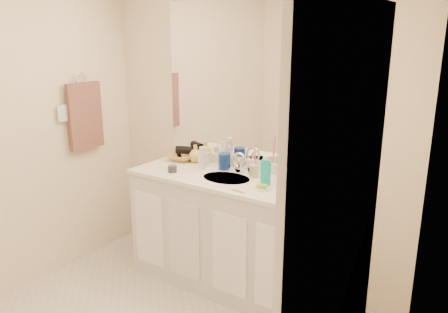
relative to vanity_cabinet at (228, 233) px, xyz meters
name	(u,v)px	position (x,y,z in m)	size (l,w,h in m)	color
wall_back	(247,129)	(0.00, 0.28, 0.77)	(2.60, 0.02, 2.40)	#F8E3C2
wall_right	(367,227)	(1.30, -1.02, 0.77)	(0.02, 2.60, 2.40)	#F8E3C2
vanity_cabinet	(228,233)	(0.00, 0.00, 0.00)	(1.50, 0.55, 0.85)	silver
countertop	(228,179)	(0.00, 0.00, 0.44)	(1.52, 0.57, 0.03)	white
backsplash	(246,164)	(0.00, 0.26, 0.50)	(1.52, 0.03, 0.08)	silver
sink_basin	(226,179)	(0.00, -0.02, 0.44)	(0.37, 0.37, 0.02)	#B9B3A2
faucet	(239,165)	(0.00, 0.16, 0.51)	(0.02, 0.02, 0.11)	silver
mirror	(248,82)	(0.00, 0.27, 1.14)	(1.48, 0.01, 1.20)	white
blue_mug	(224,161)	(-0.13, 0.15, 0.52)	(0.09, 0.09, 0.13)	navy
tan_cup	(254,171)	(0.16, 0.12, 0.50)	(0.07, 0.07, 0.09)	#C1B288
toothbrush	(255,157)	(0.17, 0.12, 0.60)	(0.01, 0.01, 0.19)	#E43C9F
mouthwash_bottle	(266,172)	(0.31, 0.02, 0.54)	(0.07, 0.07, 0.17)	#0EA8A4
clear_pump_bottle	(304,170)	(0.53, 0.18, 0.55)	(0.07, 0.07, 0.19)	silver
soap_dish	(262,189)	(0.34, -0.10, 0.46)	(0.10, 0.08, 0.01)	white
green_soap	(262,186)	(0.34, -0.10, 0.48)	(0.07, 0.05, 0.02)	#96BD2E
orange_comb	(238,191)	(0.23, -0.22, 0.46)	(0.10, 0.02, 0.00)	orange
dark_jar	(172,169)	(-0.42, -0.13, 0.48)	(0.07, 0.07, 0.05)	#2F3135
extra_white_bottle	(203,158)	(-0.28, 0.07, 0.54)	(0.05, 0.05, 0.17)	silver
soap_bottle_white	(223,154)	(-0.20, 0.23, 0.55)	(0.07, 0.08, 0.19)	silver
soap_bottle_cream	(204,156)	(-0.33, 0.15, 0.53)	(0.07, 0.07, 0.16)	#F5F2C8
soap_bottle_yellow	(196,153)	(-0.45, 0.19, 0.53)	(0.11, 0.11, 0.15)	#D6BA53
wicker_basket	(182,157)	(-0.57, 0.17, 0.48)	(0.23, 0.23, 0.06)	#B78C49
hair_dryer	(184,150)	(-0.55, 0.17, 0.54)	(0.07, 0.07, 0.13)	black
towel_ring	(81,79)	(-1.27, -0.25, 1.12)	(0.11, 0.11, 0.01)	silver
hand_towel	(85,116)	(-1.25, -0.25, 0.82)	(0.04, 0.32, 0.55)	#4E2F2A
switch_plate	(62,113)	(-1.27, -0.45, 0.88)	(0.01, 0.09, 0.13)	silver
door	(331,313)	(1.29, -1.32, 0.57)	(0.02, 0.82, 2.00)	silver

